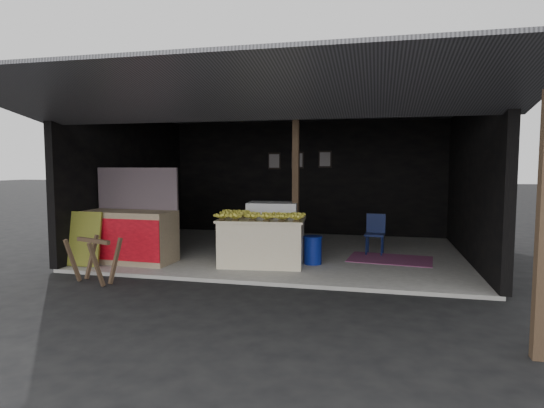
% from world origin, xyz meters
% --- Properties ---
extents(ground, '(80.00, 80.00, 0.00)m').
position_xyz_m(ground, '(0.00, 0.00, 0.00)').
color(ground, black).
rests_on(ground, ground).
extents(concrete_slab, '(7.00, 5.00, 0.06)m').
position_xyz_m(concrete_slab, '(0.00, 2.50, 0.03)').
color(concrete_slab, gray).
rests_on(concrete_slab, ground).
extents(shophouse, '(7.40, 7.29, 3.02)m').
position_xyz_m(shophouse, '(0.00, 2.82, 2.10)').
color(shophouse, black).
rests_on(shophouse, ground).
extents(banana_table, '(1.58, 1.07, 0.82)m').
position_xyz_m(banana_table, '(-0.16, 1.13, 0.47)').
color(banana_table, beige).
rests_on(banana_table, concrete_slab).
extents(banana_pile, '(1.45, 0.96, 0.16)m').
position_xyz_m(banana_pile, '(-0.16, 1.13, 0.96)').
color(banana_pile, gold).
rests_on(banana_pile, banana_table).
extents(white_crate, '(0.99, 0.71, 1.04)m').
position_xyz_m(white_crate, '(-0.14, 1.90, 0.58)').
color(white_crate, white).
rests_on(white_crate, concrete_slab).
extents(neighbor_stall, '(1.68, 0.81, 1.70)m').
position_xyz_m(neighbor_stall, '(-2.57, 0.84, 0.57)').
color(neighbor_stall, '#998466').
rests_on(neighbor_stall, concrete_slab).
extents(green_signboard, '(0.63, 0.22, 0.94)m').
position_xyz_m(green_signboard, '(-3.15, 0.35, 0.53)').
color(green_signboard, black).
rests_on(green_signboard, concrete_slab).
extents(sawhorse, '(0.78, 0.78, 0.69)m').
position_xyz_m(sawhorse, '(-2.41, -0.45, 0.44)').
color(sawhorse, '#4D3726').
rests_on(sawhorse, ground).
extents(water_barrel, '(0.32, 0.32, 0.46)m').
position_xyz_m(water_barrel, '(0.70, 1.42, 0.29)').
color(water_barrel, navy).
rests_on(water_barrel, concrete_slab).
extents(plastic_chair, '(0.41, 0.41, 0.79)m').
position_xyz_m(plastic_chair, '(1.77, 2.64, 0.52)').
color(plastic_chair, '#0A133C').
rests_on(plastic_chair, concrete_slab).
extents(magenta_rug, '(1.60, 1.17, 0.01)m').
position_xyz_m(magenta_rug, '(2.05, 2.13, 0.07)').
color(magenta_rug, '#761A5F').
rests_on(magenta_rug, concrete_slab).
extents(picture_frames, '(1.62, 0.04, 0.46)m').
position_xyz_m(picture_frames, '(-0.17, 4.89, 1.93)').
color(picture_frames, black).
rests_on(picture_frames, shophouse).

